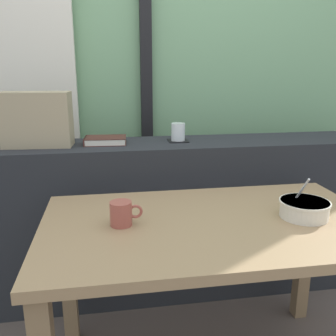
{
  "coord_description": "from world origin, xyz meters",
  "views": [
    {
      "loc": [
        -0.33,
        -1.28,
        1.21
      ],
      "look_at": [
        -0.07,
        0.31,
        0.77
      ],
      "focal_mm": 39.36,
      "sensor_mm": 36.0,
      "label": 1
    }
  ],
  "objects_px": {
    "closed_book": "(105,140)",
    "ceramic_mug": "(122,213)",
    "breakfast_table": "(212,245)",
    "soup_bowl": "(304,209)",
    "coaster_square": "(178,141)",
    "juice_glass": "(178,132)",
    "throw_pillow": "(37,120)"
  },
  "relations": [
    {
      "from": "breakfast_table",
      "to": "ceramic_mug",
      "type": "xyz_separation_m",
      "value": [
        -0.32,
        0.01,
        0.14
      ]
    },
    {
      "from": "throw_pillow",
      "to": "ceramic_mug",
      "type": "xyz_separation_m",
      "value": [
        0.37,
        -0.64,
        -0.25
      ]
    },
    {
      "from": "closed_book",
      "to": "soup_bowl",
      "type": "relative_size",
      "value": 1.18
    },
    {
      "from": "closed_book",
      "to": "coaster_square",
      "type": "bearing_deg",
      "value": 0.37
    },
    {
      "from": "breakfast_table",
      "to": "soup_bowl",
      "type": "bearing_deg",
      "value": -4.46
    },
    {
      "from": "breakfast_table",
      "to": "throw_pillow",
      "type": "xyz_separation_m",
      "value": [
        -0.69,
        0.65,
        0.39
      ]
    },
    {
      "from": "soup_bowl",
      "to": "ceramic_mug",
      "type": "relative_size",
      "value": 1.59
    },
    {
      "from": "juice_glass",
      "to": "throw_pillow",
      "type": "relative_size",
      "value": 0.28
    },
    {
      "from": "breakfast_table",
      "to": "coaster_square",
      "type": "relative_size",
      "value": 12.1
    },
    {
      "from": "coaster_square",
      "to": "throw_pillow",
      "type": "height_order",
      "value": "throw_pillow"
    },
    {
      "from": "closed_book",
      "to": "ceramic_mug",
      "type": "height_order",
      "value": "closed_book"
    },
    {
      "from": "ceramic_mug",
      "to": "closed_book",
      "type": "bearing_deg",
      "value": 94.5
    },
    {
      "from": "coaster_square",
      "to": "soup_bowl",
      "type": "distance_m",
      "value": 0.78
    },
    {
      "from": "coaster_square",
      "to": "soup_bowl",
      "type": "relative_size",
      "value": 0.56
    },
    {
      "from": "coaster_square",
      "to": "juice_glass",
      "type": "bearing_deg",
      "value": 180.0
    },
    {
      "from": "ceramic_mug",
      "to": "breakfast_table",
      "type": "bearing_deg",
      "value": -1.72
    },
    {
      "from": "juice_glass",
      "to": "closed_book",
      "type": "distance_m",
      "value": 0.37
    },
    {
      "from": "breakfast_table",
      "to": "ceramic_mug",
      "type": "distance_m",
      "value": 0.35
    },
    {
      "from": "ceramic_mug",
      "to": "coaster_square",
      "type": "bearing_deg",
      "value": 63.87
    },
    {
      "from": "breakfast_table",
      "to": "throw_pillow",
      "type": "distance_m",
      "value": 1.02
    },
    {
      "from": "breakfast_table",
      "to": "closed_book",
      "type": "xyz_separation_m",
      "value": [
        -0.37,
        0.66,
        0.27
      ]
    },
    {
      "from": "breakfast_table",
      "to": "coaster_square",
      "type": "bearing_deg",
      "value": 89.98
    },
    {
      "from": "soup_bowl",
      "to": "ceramic_mug",
      "type": "height_order",
      "value": "soup_bowl"
    },
    {
      "from": "coaster_square",
      "to": "closed_book",
      "type": "relative_size",
      "value": 0.47
    },
    {
      "from": "soup_bowl",
      "to": "ceramic_mug",
      "type": "distance_m",
      "value": 0.66
    },
    {
      "from": "closed_book",
      "to": "throw_pillow",
      "type": "distance_m",
      "value": 0.34
    },
    {
      "from": "coaster_square",
      "to": "ceramic_mug",
      "type": "bearing_deg",
      "value": -116.13
    },
    {
      "from": "closed_book",
      "to": "soup_bowl",
      "type": "xyz_separation_m",
      "value": [
        0.71,
        -0.69,
        -0.14
      ]
    },
    {
      "from": "breakfast_table",
      "to": "throw_pillow",
      "type": "height_order",
      "value": "throw_pillow"
    },
    {
      "from": "juice_glass",
      "to": "closed_book",
      "type": "bearing_deg",
      "value": -179.63
    },
    {
      "from": "throw_pillow",
      "to": "soup_bowl",
      "type": "height_order",
      "value": "throw_pillow"
    },
    {
      "from": "breakfast_table",
      "to": "soup_bowl",
      "type": "relative_size",
      "value": 6.73
    }
  ]
}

